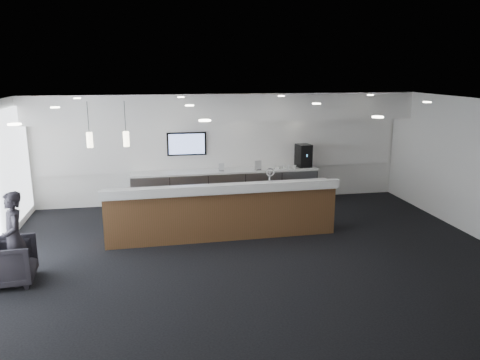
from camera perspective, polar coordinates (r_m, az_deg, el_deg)
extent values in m
plane|color=black|center=(9.45, 1.65, -9.09)|extent=(10.00, 10.00, 0.00)
cube|color=black|center=(8.74, 1.79, 9.38)|extent=(10.00, 8.00, 0.02)
cube|color=white|center=(12.84, -2.07, 3.96)|extent=(10.00, 0.02, 3.00)
cube|color=white|center=(12.25, -1.80, 8.93)|extent=(10.00, 0.90, 0.70)
cube|color=white|center=(12.79, -2.05, 4.38)|extent=(9.80, 0.06, 1.40)
cube|color=gray|center=(12.71, -1.79, -0.98)|extent=(5.00, 0.60, 0.90)
cube|color=white|center=(12.60, -1.80, 1.11)|extent=(5.06, 0.66, 0.05)
cylinder|color=silver|center=(12.25, -10.84, -1.55)|extent=(0.60, 0.02, 0.02)
cylinder|color=silver|center=(12.28, -6.18, -1.35)|extent=(0.60, 0.02, 0.02)
cylinder|color=silver|center=(12.39, -1.56, -1.14)|extent=(0.60, 0.02, 0.02)
cylinder|color=silver|center=(12.58, 2.94, -0.93)|extent=(0.60, 0.02, 0.02)
cylinder|color=silver|center=(12.84, 7.29, -0.72)|extent=(0.60, 0.02, 0.02)
cube|color=black|center=(12.62, -6.52, 4.41)|extent=(1.05, 0.07, 0.62)
cube|color=#2B43AD|center=(12.58, -6.51, 4.38)|extent=(0.95, 0.01, 0.54)
cylinder|color=#FFEFC6|center=(9.44, -13.76, 4.72)|extent=(0.12, 0.12, 0.30)
cylinder|color=#FFEFC6|center=(9.50, -17.98, 4.51)|extent=(0.12, 0.12, 0.30)
cube|color=brown|center=(10.28, -2.21, -4.07)|extent=(4.99, 0.80, 1.05)
cube|color=white|center=(10.13, -2.24, -1.07)|extent=(5.07, 0.89, 0.06)
cube|color=white|center=(9.73, -1.87, -1.13)|extent=(5.06, 0.23, 0.18)
cylinder|color=silver|center=(10.41, 3.62, 0.28)|extent=(0.04, 0.04, 0.28)
torus|color=silver|center=(10.32, 3.71, 0.96)|extent=(0.19, 0.03, 0.19)
cube|color=black|center=(13.08, 7.74, 2.97)|extent=(0.42, 0.46, 0.63)
cube|color=silver|center=(12.93, 8.00, 1.47)|extent=(0.22, 0.12, 0.02)
cube|color=silver|center=(12.47, -2.27, 1.58)|extent=(0.15, 0.02, 0.20)
cube|color=silver|center=(12.59, 2.22, 1.82)|extent=(0.19, 0.06, 0.26)
imported|color=black|center=(9.05, -26.38, -8.95)|extent=(0.92, 0.89, 0.78)
imported|color=black|center=(8.86, -25.82, -6.44)|extent=(0.60, 0.70, 1.63)
imported|color=white|center=(12.87, 6.68, 1.61)|extent=(0.09, 0.09, 0.09)
imported|color=white|center=(12.83, 6.08, 1.59)|extent=(0.13, 0.13, 0.09)
imported|color=white|center=(12.80, 5.48, 1.57)|extent=(0.11, 0.11, 0.09)
imported|color=white|center=(12.76, 4.87, 1.54)|extent=(0.12, 0.12, 0.09)
imported|color=white|center=(12.72, 4.26, 1.52)|extent=(0.13, 0.13, 0.09)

